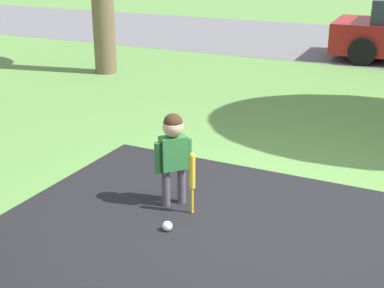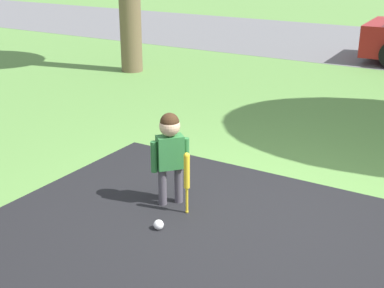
% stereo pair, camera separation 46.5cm
% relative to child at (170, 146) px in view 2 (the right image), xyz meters
% --- Properties ---
extents(ground_plane, '(60.00, 60.00, 0.00)m').
position_rel_child_xyz_m(ground_plane, '(0.89, 0.19, -0.60)').
color(ground_plane, '#5B8C42').
extents(child, '(0.27, 0.30, 0.93)m').
position_rel_child_xyz_m(child, '(0.00, 0.00, 0.00)').
color(child, '#4C4751').
rests_on(child, ground).
extents(baseball_bat, '(0.06, 0.06, 0.62)m').
position_rel_child_xyz_m(baseball_bat, '(0.24, -0.09, -0.20)').
color(baseball_bat, yellow).
rests_on(baseball_bat, ground).
extents(sports_ball, '(0.09, 0.09, 0.09)m').
position_rel_child_xyz_m(sports_ball, '(0.19, -0.49, -0.56)').
color(sports_ball, white).
rests_on(sports_ball, ground).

